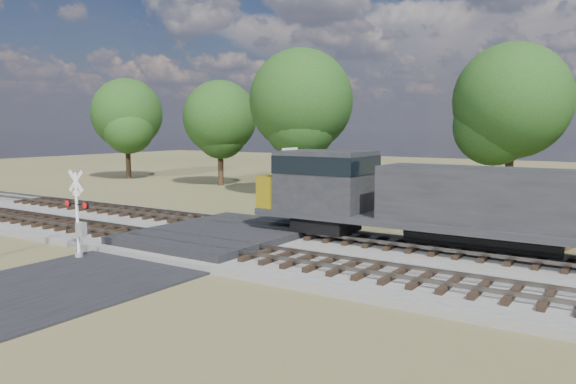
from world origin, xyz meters
The scene contains 10 objects.
ground centered at (0.00, 0.00, 0.00)m, with size 160.00×160.00×0.00m, color #4F4F2A.
ballast_bed centered at (10.00, 0.50, 0.15)m, with size 140.00×10.00×0.30m, color gray.
road centered at (0.00, 0.00, 0.04)m, with size 7.00×60.00×0.08m, color black.
crossing_panel centered at (0.00, 0.50, 0.32)m, with size 7.00×9.00×0.62m, color #262628.
track_near centered at (3.12, -2.00, 0.41)m, with size 140.00×2.60×0.33m.
track_far centered at (3.12, 3.00, 0.41)m, with size 140.00×2.60×0.33m.
crossing_signal_near centered at (-2.84, -5.63, 1.59)m, with size 1.54×0.33×3.82m.
crossing_signal_far centered at (3.53, 8.29, 1.63)m, with size 1.58×0.37×3.93m.
equipment_shed centered at (12.77, 8.23, 1.32)m, with size 4.51×4.51×2.60m.
treeline centered at (6.85, 20.63, 7.18)m, with size 79.89×12.19×11.87m.
Camera 1 is at (17.51, -20.40, 5.62)m, focal length 35.00 mm.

